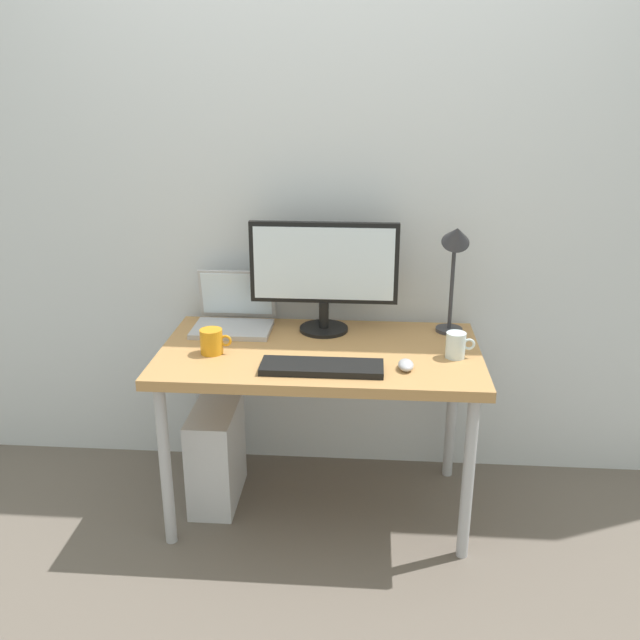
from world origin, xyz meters
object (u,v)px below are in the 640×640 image
laptop (234,314)px  glass_cup (456,345)px  desk_lamp (455,253)px  coffee_mug (212,341)px  monitor (324,270)px  keyboard (322,367)px  mouse (406,365)px  desk (320,365)px  computer_tower (216,454)px

laptop → glass_cup: laptop is taller
laptop → desk_lamp: desk_lamp is taller
desk_lamp → coffee_mug: desk_lamp is taller
monitor → keyboard: 0.48m
mouse → coffee_mug: bearing=172.3°
desk_lamp → mouse: 0.53m
keyboard → mouse: size_ratio=4.89×
desk_lamp → mouse: size_ratio=5.29×
monitor → mouse: monitor is taller
monitor → desk_lamp: 0.52m
keyboard → coffee_mug: size_ratio=3.64×
laptop → monitor: bearing=-2.3°
laptop → desk_lamp: 0.94m
mouse → glass_cup: glass_cup is taller
monitor → keyboard: monitor is taller
desk → mouse: bearing=-27.5°
monitor → laptop: size_ratio=1.87×
desk_lamp → coffee_mug: 1.01m
monitor → glass_cup: bearing=-25.7°
mouse → monitor: bearing=130.8°
keyboard → coffee_mug: 0.45m
coffee_mug → laptop: bearing=84.3°
coffee_mug → glass_cup: (0.92, 0.03, 0.00)m
mouse → coffee_mug: size_ratio=0.74×
desk → glass_cup: 0.53m
desk → laptop: bearing=149.6°
desk_lamp → keyboard: (-0.49, -0.40, -0.33)m
keyboard → glass_cup: bearing=17.8°
laptop → computer_tower: bearing=-106.7°
glass_cup → coffee_mug: bearing=-178.2°
keyboard → coffee_mug: (-0.43, 0.13, 0.04)m
desk_lamp → computer_tower: desk_lamp is taller
desk_lamp → keyboard: desk_lamp is taller
mouse → laptop: bearing=150.9°
monitor → laptop: 0.43m
desk → laptop: 0.45m
desk → monitor: size_ratio=2.06×
computer_tower → laptop: bearing=73.3°
laptop → mouse: 0.80m
monitor → keyboard: bearing=-86.9°
keyboard → computer_tower: bearing=154.4°
desk → mouse: size_ratio=13.69×
desk → laptop: (-0.38, 0.22, 0.13)m
desk_lamp → computer_tower: bearing=-169.0°
keyboard → monitor: bearing=93.1°
mouse → glass_cup: 0.23m
desk → computer_tower: size_ratio=2.93×
glass_cup → computer_tower: (-0.95, 0.06, -0.55)m
desk → coffee_mug: size_ratio=10.19×
desk → keyboard: bearing=-83.7°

